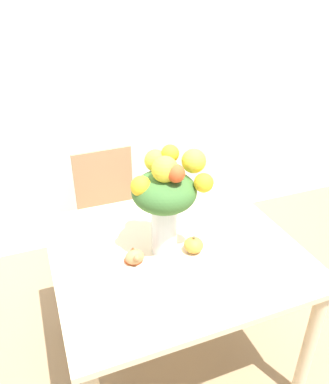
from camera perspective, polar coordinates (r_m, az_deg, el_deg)
The scene contains 7 objects.
ground_plane at distance 2.28m, azimuth 1.34°, elevation -23.35°, with size 12.00×12.00×0.00m, color #8E7556.
wall_back at distance 2.65m, azimuth -9.43°, elevation 18.83°, with size 8.00×0.06×2.70m.
dining_table at distance 1.82m, azimuth 1.57°, elevation -11.05°, with size 1.11×0.99×0.74m.
flower_vase at distance 1.57m, azimuth 0.25°, elevation -0.48°, with size 0.33×0.28×0.49m.
pumpkin at distance 1.72m, azimuth 4.46°, elevation -8.05°, with size 0.09×0.09×0.08m.
turkey_figurine at distance 1.66m, azimuth -4.69°, elevation -9.54°, with size 0.09×0.11×0.07m.
dining_chair_near_window at distance 2.54m, azimuth -8.08°, elevation -3.30°, with size 0.44×0.44×0.87m.
Camera 1 is at (-0.54, -1.27, 1.81)m, focal length 35.00 mm.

